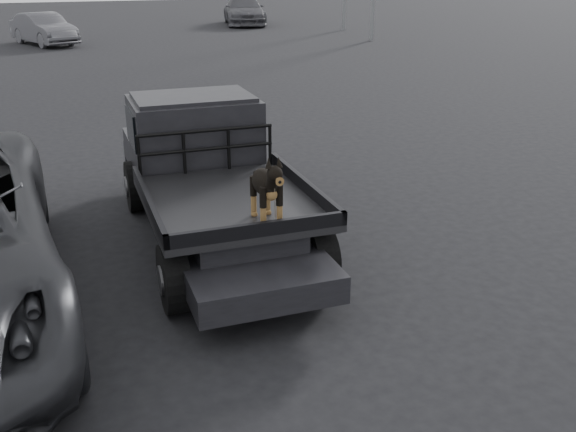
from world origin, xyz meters
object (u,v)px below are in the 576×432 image
object	(u,v)px
flatbed_ute	(213,208)
dog	(266,188)
distant_car_b	(244,11)
distant_car_a	(44,29)

from	to	relation	value
flatbed_ute	dog	world-z (taller)	dog
dog	distant_car_b	world-z (taller)	dog
dog	flatbed_ute	bearing A→B (deg)	96.63
distant_car_a	distant_car_b	xyz separation A→B (m)	(11.12, 6.40, 0.10)
flatbed_ute	distant_car_b	world-z (taller)	distant_car_b
distant_car_a	distant_car_b	world-z (taller)	distant_car_b
flatbed_ute	distant_car_b	distance (m)	31.50
dog	distant_car_a	world-z (taller)	dog
flatbed_ute	distant_car_a	xyz separation A→B (m)	(-2.05, 23.76, 0.23)
flatbed_ute	distant_car_b	size ratio (longest dim) A/B	0.99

